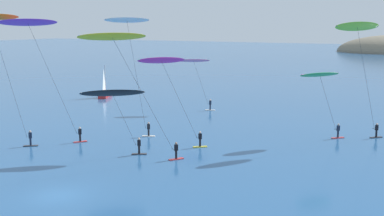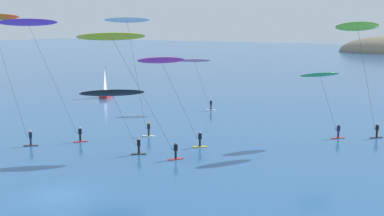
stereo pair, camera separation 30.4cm
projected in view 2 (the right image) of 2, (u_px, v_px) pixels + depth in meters
The scene contains 10 objects.
ground_plane at pixel (58, 196), 36.63m from camera, with size 600.00×600.00×0.00m, color #285689.
sailboat_near at pixel (107, 93), 86.61m from camera, with size 3.43×5.76×5.70m.
kitesurfer_white at pixel (129, 30), 53.58m from camera, with size 4.83×4.15×13.74m.
kitesurfer_lime at pixel (359, 34), 51.79m from camera, with size 5.20×6.58×13.24m.
kitesurfer_green at pixel (322, 80), 52.89m from camera, with size 4.57×5.37×7.80m.
kitesurfer_pink at pixel (196, 65), 71.62m from camera, with size 5.29×3.66×7.89m.
kitesurfer_black at pixel (114, 97), 46.88m from camera, with size 5.67×5.07×6.77m.
kitesurfer_magenta at pixel (165, 68), 48.65m from camera, with size 5.70×5.71×9.73m.
kitesurfer_purple at pixel (31, 30), 49.50m from camera, with size 5.92×7.44×13.53m.
kitesurfer_yellow at pixel (116, 45), 42.41m from camera, with size 6.58×8.37×12.26m.
Camera 2 is at (26.16, -25.32, 12.90)m, focal length 45.00 mm.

